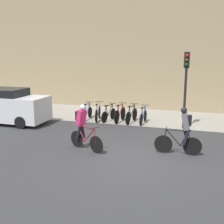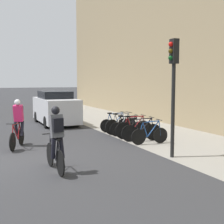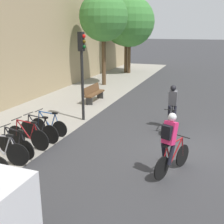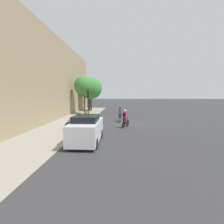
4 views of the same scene
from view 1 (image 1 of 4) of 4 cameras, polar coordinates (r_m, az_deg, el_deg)
ground at (r=10.09m, az=4.33°, el=-9.46°), size 200.00×200.00×0.00m
kerb_strip at (r=16.47m, az=9.52°, el=-1.13°), size 44.00×4.50×0.01m
building_facade at (r=18.67m, az=11.20°, el=16.78°), size 44.00×0.60×10.66m
cyclist_pink at (r=10.84m, az=-5.98°, el=-2.73°), size 1.59×0.75×1.77m
cyclist_grey at (r=10.51m, az=14.29°, el=-3.50°), size 1.73×0.46×1.78m
parked_bike_0 at (r=15.84m, az=-5.07°, el=-0.13°), size 0.46×1.58×0.95m
parked_bike_1 at (r=15.61m, az=-2.89°, el=-0.17°), size 0.48×1.72×0.99m
parked_bike_2 at (r=15.41m, az=-0.66°, el=-0.43°), size 0.47×1.58×0.94m
parked_bike_3 at (r=15.23m, az=1.63°, el=-0.45°), size 0.46×1.70×0.99m
parked_bike_4 at (r=15.08m, az=3.98°, el=-0.64°), size 0.46×1.71×0.98m
parked_bike_5 at (r=14.95m, az=6.37°, el=-0.89°), size 0.46×1.56×0.94m
traffic_light_pole at (r=13.97m, az=14.80°, el=7.02°), size 0.26×0.30×3.73m
parked_car at (r=15.89m, az=-20.47°, el=1.08°), size 4.30×1.84×1.85m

